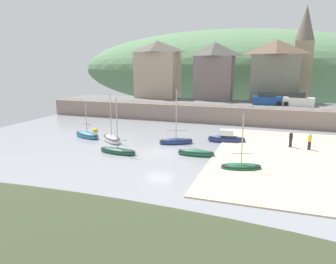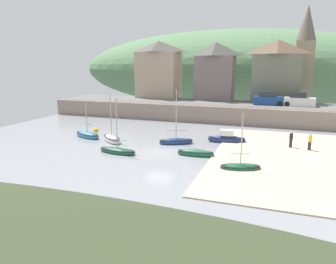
{
  "view_description": "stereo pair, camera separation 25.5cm",
  "coord_description": "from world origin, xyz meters",
  "px_view_note": "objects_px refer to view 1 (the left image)",
  "views": [
    {
      "loc": [
        10.07,
        -26.87,
        8.36
      ],
      "look_at": [
        -0.42,
        3.72,
        1.21
      ],
      "focal_mm": 33.66,
      "sensor_mm": 36.0,
      "label": 1
    },
    {
      "loc": [
        10.31,
        -26.79,
        8.36
      ],
      "look_at": [
        -0.42,
        3.72,
        1.21
      ],
      "focal_mm": 33.66,
      "sensor_mm": 36.0,
      "label": 2
    }
  ],
  "objects_px": {
    "mooring_buoy": "(95,130)",
    "person_near_water": "(310,141)",
    "sailboat_blue_trim": "(87,135)",
    "sailboat_white_hull": "(112,139)",
    "waterfront_building_left": "(158,69)",
    "dinghy_open_wooden": "(226,139)",
    "waterfront_building_centre": "(214,70)",
    "fishing_boat_green": "(196,153)",
    "church_with_spire": "(303,52)",
    "parked_car_near_slipway": "(267,99)",
    "parked_car_by_wall": "(298,100)",
    "person_on_slipway": "(291,138)",
    "rowboat_small_beached": "(176,141)",
    "waterfront_building_right": "(275,70)",
    "motorboat_with_cabin": "(118,151)",
    "sailboat_nearest_shore": "(241,167)"
  },
  "relations": [
    {
      "from": "rowboat_small_beached",
      "to": "parked_car_by_wall",
      "type": "distance_m",
      "value": 21.32
    },
    {
      "from": "fishing_boat_green",
      "to": "dinghy_open_wooden",
      "type": "relative_size",
      "value": 0.84
    },
    {
      "from": "waterfront_building_centre",
      "to": "sailboat_blue_trim",
      "type": "relative_size",
      "value": 2.17
    },
    {
      "from": "waterfront_building_centre",
      "to": "fishing_boat_green",
      "type": "relative_size",
      "value": 2.63
    },
    {
      "from": "waterfront_building_left",
      "to": "dinghy_open_wooden",
      "type": "distance_m",
      "value": 25.19
    },
    {
      "from": "church_with_spire",
      "to": "rowboat_small_beached",
      "type": "bearing_deg",
      "value": -117.59
    },
    {
      "from": "church_with_spire",
      "to": "parked_car_near_slipway",
      "type": "bearing_deg",
      "value": -119.9
    },
    {
      "from": "waterfront_building_centre",
      "to": "sailboat_nearest_shore",
      "type": "xyz_separation_m",
      "value": [
        7.56,
        -27.54,
        -6.87
      ]
    },
    {
      "from": "waterfront_building_right",
      "to": "fishing_boat_green",
      "type": "distance_m",
      "value": 26.67
    },
    {
      "from": "motorboat_with_cabin",
      "to": "dinghy_open_wooden",
      "type": "xyz_separation_m",
      "value": [
        9.03,
        7.61,
        0.14
      ]
    },
    {
      "from": "waterfront_building_centre",
      "to": "person_near_water",
      "type": "relative_size",
      "value": 5.68
    },
    {
      "from": "sailboat_blue_trim",
      "to": "fishing_boat_green",
      "type": "distance_m",
      "value": 13.85
    },
    {
      "from": "rowboat_small_beached",
      "to": "fishing_boat_green",
      "type": "xyz_separation_m",
      "value": [
        3.04,
        -3.56,
        -0.04
      ]
    },
    {
      "from": "waterfront_building_left",
      "to": "person_on_slipway",
      "type": "xyz_separation_m",
      "value": [
        21.47,
        -19.32,
        -6.3
      ]
    },
    {
      "from": "sailboat_white_hull",
      "to": "person_on_slipway",
      "type": "relative_size",
      "value": 3.31
    },
    {
      "from": "rowboat_small_beached",
      "to": "mooring_buoy",
      "type": "distance_m",
      "value": 11.44
    },
    {
      "from": "waterfront_building_right",
      "to": "motorboat_with_cabin",
      "type": "xyz_separation_m",
      "value": [
        -13.36,
        -26.6,
        -6.93
      ]
    },
    {
      "from": "church_with_spire",
      "to": "waterfront_building_centre",
      "type": "bearing_deg",
      "value": -163.47
    },
    {
      "from": "rowboat_small_beached",
      "to": "parked_car_near_slipway",
      "type": "height_order",
      "value": "rowboat_small_beached"
    },
    {
      "from": "waterfront_building_centre",
      "to": "person_on_slipway",
      "type": "distance_m",
      "value": 23.31
    },
    {
      "from": "sailboat_blue_trim",
      "to": "parked_car_near_slipway",
      "type": "relative_size",
      "value": 1.01
    },
    {
      "from": "person_on_slipway",
      "to": "church_with_spire",
      "type": "bearing_deg",
      "value": 85.18
    },
    {
      "from": "church_with_spire",
      "to": "parked_car_by_wall",
      "type": "xyz_separation_m",
      "value": [
        -0.65,
        -8.5,
        -6.81
      ]
    },
    {
      "from": "church_with_spire",
      "to": "parked_car_near_slipway",
      "type": "height_order",
      "value": "church_with_spire"
    },
    {
      "from": "church_with_spire",
      "to": "fishing_boat_green",
      "type": "height_order",
      "value": "church_with_spire"
    },
    {
      "from": "motorboat_with_cabin",
      "to": "person_near_water",
      "type": "xyz_separation_m",
      "value": [
        17.12,
        6.78,
        0.74
      ]
    },
    {
      "from": "sailboat_white_hull",
      "to": "fishing_boat_green",
      "type": "xyz_separation_m",
      "value": [
        9.9,
        -2.18,
        -0.04
      ]
    },
    {
      "from": "mooring_buoy",
      "to": "person_on_slipway",
      "type": "bearing_deg",
      "value": -0.65
    },
    {
      "from": "parked_car_near_slipway",
      "to": "person_near_water",
      "type": "distance_m",
      "value": 16.15
    },
    {
      "from": "waterfront_building_right",
      "to": "church_with_spire",
      "type": "bearing_deg",
      "value": 44.65
    },
    {
      "from": "sailboat_white_hull",
      "to": "parked_car_near_slipway",
      "type": "height_order",
      "value": "sailboat_white_hull"
    },
    {
      "from": "sailboat_white_hull",
      "to": "mooring_buoy",
      "type": "xyz_separation_m",
      "value": [
        -4.33,
        3.74,
        -0.1
      ]
    },
    {
      "from": "sailboat_white_hull",
      "to": "motorboat_with_cabin",
      "type": "relative_size",
      "value": 0.99
    },
    {
      "from": "parked_car_by_wall",
      "to": "person_on_slipway",
      "type": "xyz_separation_m",
      "value": [
        -1.31,
        -14.82,
        -2.22
      ]
    },
    {
      "from": "waterfront_building_centre",
      "to": "church_with_spire",
      "type": "relative_size",
      "value": 0.62
    },
    {
      "from": "sailboat_nearest_shore",
      "to": "parked_car_near_slipway",
      "type": "distance_m",
      "value": 23.25
    },
    {
      "from": "fishing_boat_green",
      "to": "dinghy_open_wooden",
      "type": "bearing_deg",
      "value": 69.51
    },
    {
      "from": "sailboat_nearest_shore",
      "to": "fishing_boat_green",
      "type": "relative_size",
      "value": 1.34
    },
    {
      "from": "fishing_boat_green",
      "to": "mooring_buoy",
      "type": "height_order",
      "value": "fishing_boat_green"
    },
    {
      "from": "waterfront_building_right",
      "to": "sailboat_blue_trim",
      "type": "bearing_deg",
      "value": -131.91
    },
    {
      "from": "waterfront_building_centre",
      "to": "waterfront_building_right",
      "type": "distance_m",
      "value": 9.43
    },
    {
      "from": "waterfront_building_right",
      "to": "dinghy_open_wooden",
      "type": "bearing_deg",
      "value": -102.83
    },
    {
      "from": "parked_car_by_wall",
      "to": "person_on_slipway",
      "type": "height_order",
      "value": "parked_car_by_wall"
    },
    {
      "from": "waterfront_building_right",
      "to": "parked_car_near_slipway",
      "type": "relative_size",
      "value": 2.23
    },
    {
      "from": "person_near_water",
      "to": "mooring_buoy",
      "type": "distance_m",
      "value": 24.22
    },
    {
      "from": "waterfront_building_left",
      "to": "dinghy_open_wooden",
      "type": "xyz_separation_m",
      "value": [
        15.06,
        -18.99,
        -6.89
      ]
    },
    {
      "from": "mooring_buoy",
      "to": "person_near_water",
      "type": "bearing_deg",
      "value": -1.77
    },
    {
      "from": "sailboat_white_hull",
      "to": "waterfront_building_centre",
      "type": "bearing_deg",
      "value": 114.23
    },
    {
      "from": "sailboat_blue_trim",
      "to": "sailboat_white_hull",
      "type": "xyz_separation_m",
      "value": [
        3.62,
        -0.84,
        0.01
      ]
    },
    {
      "from": "motorboat_with_cabin",
      "to": "person_on_slipway",
      "type": "relative_size",
      "value": 3.35
    }
  ]
}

